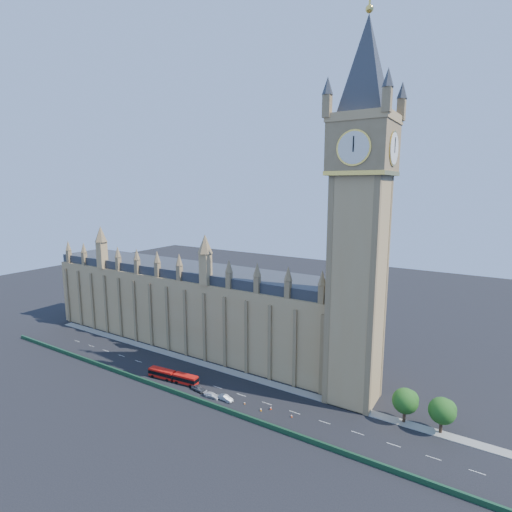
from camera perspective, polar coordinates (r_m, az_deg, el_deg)
The scene contains 15 objects.
ground at distance 120.33m, azimuth -7.09°, elevation -17.63°, with size 400.00×400.00×0.00m, color black.
palace_westminster at distance 145.84m, azimuth -9.45°, elevation -6.83°, with size 120.00×20.00×28.00m.
elizabeth_tower at distance 100.99m, azimuth 14.82°, elevation 9.06°, with size 20.59×20.59×105.00m.
bridge_parapet at distance 114.06m, azimuth -10.10°, elevation -19.02°, with size 160.00×0.60×1.20m, color #1E4C2D.
kerb_north at distance 127.00m, azimuth -4.30°, elevation -15.99°, with size 160.00×3.00×0.16m, color gray.
tree_east_near at distance 106.24m, azimuth 20.68°, elevation -18.75°, with size 6.00×6.00×8.50m.
tree_east_far at distance 105.36m, azimuth 25.19°, elevation -19.32°, with size 6.00×6.00×8.50m.
red_bus at distance 122.59m, azimuth -11.78°, elevation -16.47°, with size 16.40×4.08×2.76m.
car_grey at distance 116.63m, azimuth -8.27°, elevation -18.20°, with size 1.72×4.28×1.46m, color #404247.
car_silver at distance 111.45m, azimuth -4.36°, elevation -19.57°, with size 1.48×4.25×1.40m, color #A1A5A9.
car_white at distance 113.15m, azimuth -6.34°, elevation -19.15°, with size 1.80×4.42×1.28m, color silver.
cone_a at distance 107.66m, azimuth 2.11°, elevation -20.88°, with size 0.57×0.57×0.76m.
cone_b at distance 109.82m, azimuth -1.63°, elevation -20.26°, with size 0.44×0.44×0.62m.
cone_c at distance 105.02m, azimuth 5.10°, elevation -21.82°, with size 0.48×0.48×0.65m.
cone_d at distance 107.00m, azimuth 0.70°, elevation -21.08°, with size 0.64×0.64×0.79m.
Camera 1 is at (67.89, -82.47, 55.40)m, focal length 28.00 mm.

